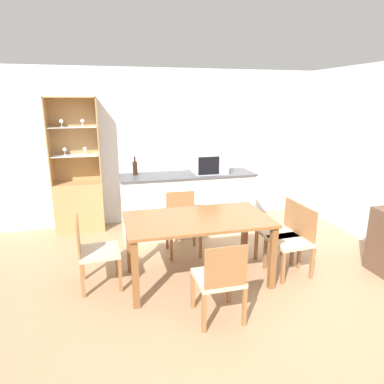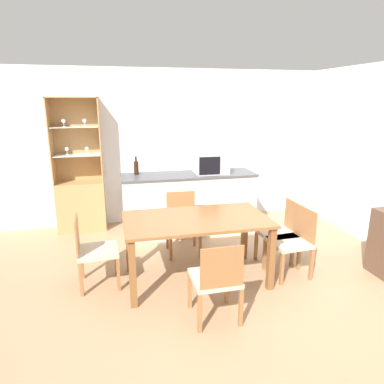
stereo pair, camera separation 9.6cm
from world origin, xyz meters
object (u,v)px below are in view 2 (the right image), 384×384
Objects in this scene: dining_chair_head_far at (183,223)px; microwave at (211,163)px; display_cabinet at (81,194)px; dining_chair_side_right_far at (281,233)px; dining_table at (196,227)px; dining_chair_head_near at (216,279)px; dining_chair_side_right_near at (292,241)px; wine_bottle at (136,167)px; dining_chair_side_left_far at (94,250)px.

microwave reaches higher than dining_chair_head_far.
dining_chair_side_right_far is (2.56, -1.88, -0.16)m from display_cabinet.
dining_chair_head_far is 1.14m from microwave.
dining_chair_head_near is (0.00, -0.78, -0.23)m from dining_table.
dining_chair_side_right_near and dining_chair_head_far have the same top height.
display_cabinet is 3.14m from dining_chair_head_near.
wine_bottle is (-1.68, 1.78, 0.63)m from dining_chair_side_right_near.
display_cabinet is 1.29× the size of dining_table.
microwave reaches higher than dining_table.
dining_chair_side_right_far is (1.14, 0.14, -0.23)m from dining_table.
dining_table is at bearing 80.44° from dining_chair_side_left_far.
dining_chair_side_right_near is 1.84m from microwave.
dining_chair_head_far is at bearing -130.18° from microwave.
dining_chair_head_far is at bearing -40.98° from display_cabinet.
display_cabinet is at bearing 125.09° from dining_table.
dining_chair_side_right_near is at bearing -40.03° from display_cabinet.
display_cabinet is 2.55× the size of dining_chair_side_left_far.
display_cabinet reaches higher than microwave.
dining_chair_head_near is (-1.14, -0.65, 0.00)m from dining_chair_side_right_near.
dining_chair_side_right_far is at bearing -67.95° from microwave.
dining_table is at bearing 92.39° from dining_chair_head_far.
display_cabinet is 2.46m from dining_table.
dining_chair_side_left_far is (-1.14, 0.92, 0.00)m from dining_chair_head_near.
dining_table is at bearing 89.65° from dining_chair_head_near.
dining_table is 0.82m from dining_chair_head_near.
dining_chair_side_right_near is 2.52m from wine_bottle.
microwave reaches higher than dining_chair_side_left_far.
dining_table is 5.81× the size of wine_bottle.
dining_chair_side_right_far is at bearing -41.86° from wine_bottle.
wine_bottle is (0.60, 1.51, 0.63)m from dining_chair_side_left_far.
dining_chair_side_left_far is at bearing -142.09° from microwave.
wine_bottle is at bearing 45.65° from dining_chair_side_right_far.
dining_chair_head_far is (1.42, -1.23, -0.16)m from display_cabinet.
display_cabinet reaches higher than dining_chair_side_right_near.
dining_table is at bearing 94.41° from dining_chair_side_right_far.
wine_bottle is (-0.54, 2.43, 0.63)m from dining_chair_head_near.
display_cabinet is 7.52× the size of wine_bottle.
wine_bottle reaches higher than dining_chair_side_right_near.
dining_chair_head_near is (1.42, -2.80, -0.16)m from display_cabinet.
dining_chair_head_far is at bearing 89.57° from dining_chair_head_near.
microwave is 1.15m from wine_bottle.
microwave is (0.59, 1.49, 0.44)m from dining_table.
dining_chair_head_far is at bearing 89.86° from dining_table.
microwave is at bearing 74.95° from dining_chair_head_near.
dining_chair_side_left_far is at bearing 32.14° from dining_chair_head_far.
dining_chair_side_left_far is at bearing 78.92° from dining_chair_side_right_near.
microwave is at bearing -14.73° from display_cabinet.
display_cabinet is at bearing -174.56° from dining_chair_side_left_far.
microwave is at bearing 68.18° from dining_table.
microwave is (1.74, 1.35, 0.68)m from dining_chair_side_left_far.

